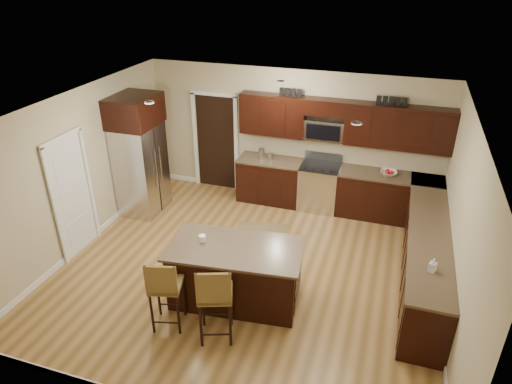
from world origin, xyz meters
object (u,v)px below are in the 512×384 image
(stool_mid, at_px, (215,296))
(range, at_px, (319,186))
(island, at_px, (236,275))
(refrigerator, at_px, (140,154))
(stool_left, at_px, (165,287))

(stool_mid, bearing_deg, range, 61.94)
(island, bearing_deg, stool_mid, -93.77)
(range, relative_size, refrigerator, 0.47)
(island, relative_size, stool_mid, 1.70)
(refrigerator, bearing_deg, range, 19.63)
(stool_left, distance_m, refrigerator, 3.50)
(island, xyz_separation_m, stool_left, (-0.68, -0.84, 0.27))
(island, height_order, stool_left, stool_left)
(island, distance_m, stool_mid, 0.90)
(island, bearing_deg, range, 72.68)
(stool_mid, height_order, refrigerator, refrigerator)
(stool_left, height_order, refrigerator, refrigerator)
(stool_left, xyz_separation_m, refrigerator, (-2.00, 2.83, 0.51))
(range, height_order, stool_left, stool_left)
(refrigerator, bearing_deg, stool_mid, -46.18)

